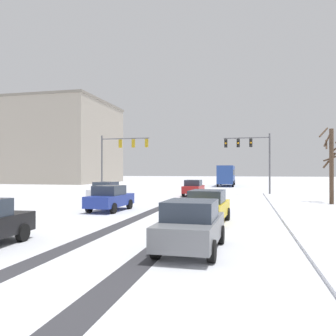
{
  "coord_description": "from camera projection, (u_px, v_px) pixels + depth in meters",
  "views": [
    {
      "loc": [
        6.75,
        -4.88,
        2.56
      ],
      "look_at": [
        0.0,
        24.18,
        2.8
      ],
      "focal_mm": 36.42,
      "sensor_mm": 36.0,
      "label": 1
    }
  ],
  "objects": [
    {
      "name": "wheel_track_left_lane",
      "position": [
        158.0,
        209.0,
        22.88
      ],
      "size": [
        0.73,
        38.0,
        0.01
      ],
      "primitive_type": "cube",
      "color": "#38383D",
      "rests_on": "ground"
    },
    {
      "name": "wheel_track_right_lane",
      "position": [
        202.0,
        210.0,
        22.21
      ],
      "size": [
        0.8,
        38.0,
        0.01
      ],
      "primitive_type": "cube",
      "color": "#38383D",
      "rests_on": "ground"
    },
    {
      "name": "sidewalk_kerb_right",
      "position": [
        316.0,
        215.0,
        19.03
      ],
      "size": [
        4.0,
        38.0,
        0.12
      ],
      "primitive_type": "cube",
      "color": "white",
      "rests_on": "ground"
    },
    {
      "name": "traffic_signal_near_right",
      "position": [
        251.0,
        150.0,
        36.44
      ],
      "size": [
        4.92,
        0.5,
        6.5
      ],
      "color": "#56565B",
      "rests_on": "ground"
    },
    {
      "name": "traffic_signal_near_left",
      "position": [
        120.0,
        151.0,
        37.58
      ],
      "size": [
        5.63,
        0.45,
        6.5
      ],
      "color": "#56565B",
      "rests_on": "ground"
    },
    {
      "name": "car_red_lead",
      "position": [
        193.0,
        188.0,
        34.87
      ],
      "size": [
        1.9,
        4.13,
        1.62
      ],
      "color": "red",
      "rests_on": "ground"
    },
    {
      "name": "car_white_second",
      "position": [
        106.0,
        191.0,
        28.76
      ],
      "size": [
        1.94,
        4.15,
        1.62
      ],
      "color": "silver",
      "rests_on": "ground"
    },
    {
      "name": "car_blue_third",
      "position": [
        110.0,
        198.0,
        21.71
      ],
      "size": [
        1.98,
        4.17,
        1.62
      ],
      "color": "#233899",
      "rests_on": "ground"
    },
    {
      "name": "car_yellow_cab_fourth",
      "position": [
        208.0,
        207.0,
        16.57
      ],
      "size": [
        2.02,
        4.19,
        1.62
      ],
      "color": "yellow",
      "rests_on": "ground"
    },
    {
      "name": "car_grey_fifth",
      "position": [
        191.0,
        225.0,
        10.87
      ],
      "size": [
        1.91,
        4.14,
        1.62
      ],
      "color": "slate",
      "rests_on": "ground"
    },
    {
      "name": "bus_oncoming",
      "position": [
        226.0,
        174.0,
        57.41
      ],
      "size": [
        2.75,
        11.02,
        3.38
      ],
      "color": "#284793",
      "rests_on": "ground"
    },
    {
      "name": "bare_tree_sidewalk_mid",
      "position": [
        332.0,
        162.0,
        26.14
      ],
      "size": [
        2.17,
        2.16,
        6.0
      ],
      "color": "#4C3828",
      "rests_on": "ground"
    },
    {
      "name": "office_building_far_left_block",
      "position": [
        63.0,
        143.0,
        74.0
      ],
      "size": [
        20.11,
        21.74,
        17.27
      ],
      "color": "#A89E8E",
      "rests_on": "ground"
    }
  ]
}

